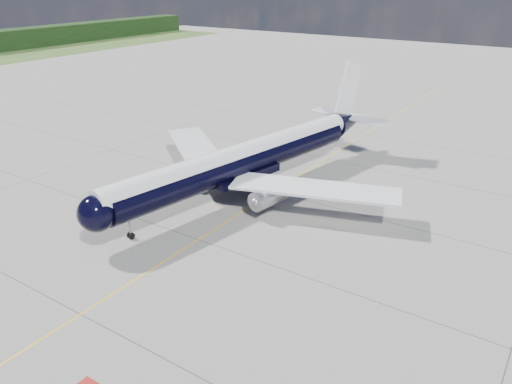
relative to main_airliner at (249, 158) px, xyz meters
The scene contains 3 objects.
ground 8.21m from the main_airliner, 64.75° to the left, with size 320.00×320.00×0.00m, color #9A968E.
taxiway_centerline 5.42m from the main_airliner, 23.65° to the left, with size 0.16×160.00×0.01m, color yellow.
main_airliner is the anchor object (origin of this frame).
Camera 1 is at (30.37, -24.77, 25.47)m, focal length 35.00 mm.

